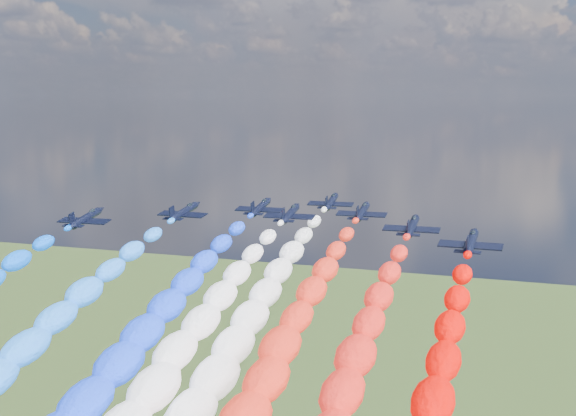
% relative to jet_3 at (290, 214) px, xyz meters
% --- Properties ---
extents(jet_0, '(10.09, 13.46, 4.79)m').
position_rel_jet_3_xyz_m(jet_0, '(-33.49, -16.70, 0.00)').
color(jet_0, black).
extents(jet_1, '(10.17, 13.52, 4.79)m').
position_rel_jet_3_xyz_m(jet_1, '(-19.91, -4.40, 0.00)').
color(jet_1, black).
extents(trail_1, '(7.06, 97.46, 34.13)m').
position_rel_jet_3_xyz_m(trail_1, '(-19.91, -54.94, -14.39)').
color(trail_1, '#237AFF').
extents(jet_2, '(9.83, 13.28, 4.79)m').
position_rel_jet_3_xyz_m(jet_2, '(-8.16, 5.81, 0.00)').
color(jet_2, black).
extents(trail_2, '(7.06, 97.46, 34.13)m').
position_rel_jet_3_xyz_m(trail_2, '(-8.16, -44.73, -14.39)').
color(trail_2, '#163DF4').
extents(jet_3, '(10.11, 13.47, 4.79)m').
position_rel_jet_3_xyz_m(jet_3, '(0.00, 0.00, 0.00)').
color(jet_3, black).
extents(trail_3, '(7.06, 97.46, 34.13)m').
position_rel_jet_3_xyz_m(trail_3, '(-0.00, -50.54, -14.39)').
color(trail_3, white).
extents(jet_4, '(10.28, 13.59, 4.79)m').
position_rel_jet_3_xyz_m(jet_4, '(3.18, 17.70, 0.00)').
color(jet_4, black).
extents(trail_4, '(7.06, 97.46, 34.13)m').
position_rel_jet_3_xyz_m(trail_4, '(3.18, -32.84, -14.39)').
color(trail_4, white).
extents(jet_5, '(9.97, 13.38, 4.79)m').
position_rel_jet_3_xyz_m(jet_5, '(12.33, 6.69, 0.00)').
color(jet_5, black).
extents(trail_5, '(7.06, 97.46, 34.13)m').
position_rel_jet_3_xyz_m(trail_5, '(12.33, -43.85, -14.39)').
color(trail_5, red).
extents(jet_6, '(9.74, 13.21, 4.79)m').
position_rel_jet_3_xyz_m(jet_6, '(23.92, -6.16, 0.00)').
color(jet_6, black).
extents(jet_7, '(9.91, 13.33, 4.79)m').
position_rel_jet_3_xyz_m(jet_7, '(34.58, -16.92, 0.00)').
color(jet_7, black).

